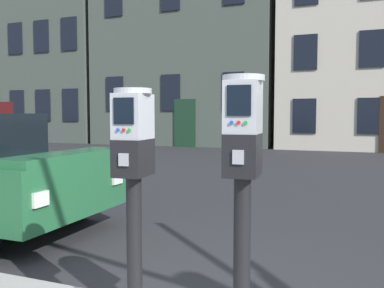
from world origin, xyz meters
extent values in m
cylinder|color=black|center=(-0.08, -0.17, 0.60)|extent=(0.10, 0.10, 0.91)
cube|color=black|center=(-0.08, -0.17, 1.16)|extent=(0.19, 0.25, 0.21)
cube|color=#A5A8AD|center=(-0.07, -0.29, 1.16)|extent=(0.06, 0.02, 0.07)
cube|color=#B7BABF|center=(-0.08, -0.17, 1.39)|extent=(0.19, 0.24, 0.26)
cube|color=black|center=(-0.07, -0.28, 1.42)|extent=(0.12, 0.02, 0.14)
cylinder|color=blue|center=(-0.11, -0.29, 1.32)|extent=(0.02, 0.01, 0.02)
cylinder|color=red|center=(-0.07, -0.29, 1.32)|extent=(0.02, 0.01, 0.02)
cylinder|color=green|center=(-0.04, -0.28, 1.32)|extent=(0.02, 0.01, 0.02)
cylinder|color=#B7BABF|center=(-0.08, -0.17, 1.53)|extent=(0.23, 0.23, 0.03)
cylinder|color=black|center=(0.56, -0.17, 0.61)|extent=(0.10, 0.10, 0.94)
cube|color=black|center=(0.56, -0.17, 1.19)|extent=(0.19, 0.25, 0.22)
cube|color=#A5A8AD|center=(0.57, -0.29, 1.19)|extent=(0.06, 0.02, 0.07)
cube|color=#B7BABF|center=(0.56, -0.17, 1.44)|extent=(0.19, 0.24, 0.27)
cube|color=black|center=(0.57, -0.28, 1.47)|extent=(0.12, 0.02, 0.15)
cylinder|color=blue|center=(0.54, -0.29, 1.36)|extent=(0.02, 0.01, 0.02)
cylinder|color=red|center=(0.57, -0.29, 1.36)|extent=(0.02, 0.01, 0.02)
cylinder|color=green|center=(0.61, -0.28, 1.36)|extent=(0.02, 0.01, 0.02)
cylinder|color=#B7BABF|center=(0.56, -0.17, 1.59)|extent=(0.23, 0.23, 0.03)
cube|color=#236038|center=(-1.84, 1.44, 0.94)|extent=(0.46, 1.69, 0.10)
cube|color=white|center=(-1.62, 2.13, 0.62)|extent=(0.04, 0.20, 0.14)
cube|color=white|center=(-1.60, 0.77, 0.62)|extent=(0.04, 0.20, 0.14)
cylinder|color=black|center=(-2.36, 2.26, 0.32)|extent=(0.64, 0.23, 0.64)
cube|color=#4C564C|center=(-14.57, 17.82, 6.90)|extent=(6.78, 6.38, 13.80)
cube|color=black|center=(-15.42, 14.60, 1.90)|extent=(0.90, 0.06, 1.60)
cube|color=black|center=(-13.72, 14.60, 1.90)|extent=(0.90, 0.06, 1.60)
cube|color=black|center=(-12.03, 14.60, 1.90)|extent=(0.90, 0.06, 1.60)
cube|color=black|center=(-15.42, 14.60, 5.35)|extent=(0.90, 0.06, 1.60)
cube|color=black|center=(-13.72, 14.60, 5.35)|extent=(0.90, 0.06, 1.60)
cube|color=black|center=(-12.03, 14.60, 5.35)|extent=(0.90, 0.06, 1.60)
cube|color=#591414|center=(-16.15, 14.60, 1.05)|extent=(1.00, 0.07, 2.10)
cube|color=#4C564C|center=(-6.60, 17.89, 6.54)|extent=(8.63, 6.51, 13.07)
cube|color=black|center=(-9.48, 14.60, 2.40)|extent=(0.90, 0.06, 1.60)
cube|color=black|center=(-6.60, 14.60, 2.40)|extent=(0.90, 0.06, 1.60)
cube|color=black|center=(-3.72, 14.60, 2.40)|extent=(0.90, 0.06, 1.60)
cube|color=#193823|center=(-5.92, 14.60, 1.05)|extent=(1.00, 0.07, 2.10)
cube|color=beige|center=(1.56, 17.34, 4.96)|extent=(7.16, 5.41, 9.92)
cube|color=black|center=(-0.82, 14.60, 1.36)|extent=(0.90, 0.06, 1.36)
cube|color=black|center=(1.56, 14.60, 1.36)|extent=(0.90, 0.06, 1.36)
cube|color=black|center=(-0.82, 14.60, 3.84)|extent=(0.90, 0.06, 1.36)
cube|color=black|center=(1.56, 14.60, 3.84)|extent=(0.90, 0.06, 1.36)
camera|label=1|loc=(1.10, -2.25, 1.40)|focal=38.84mm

